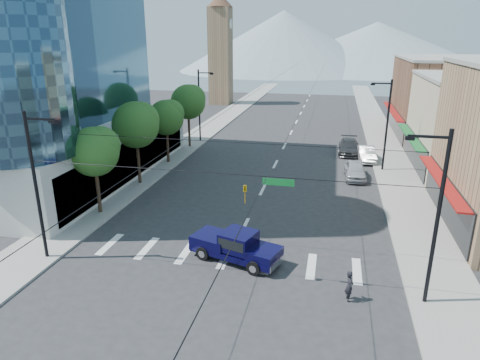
{
  "coord_description": "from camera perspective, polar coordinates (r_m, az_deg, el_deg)",
  "views": [
    {
      "loc": [
        5.67,
        -21.09,
        12.88
      ],
      "look_at": [
        -0.62,
        7.43,
        3.0
      ],
      "focal_mm": 32.0,
      "sensor_mm": 36.0,
      "label": 1
    }
  ],
  "objects": [
    {
      "name": "mountain_left",
      "position": [
        172.34,
        5.83,
        17.98
      ],
      "size": [
        80.0,
        80.0,
        22.0
      ],
      "primitive_type": "cone",
      "color": "gray",
      "rests_on": "ground"
    },
    {
      "name": "pedestrian",
      "position": [
        23.02,
        14.37,
        -13.52
      ],
      "size": [
        0.53,
        0.69,
        1.67
      ],
      "primitive_type": "imported",
      "rotation": [
        0.0,
        0.0,
        1.81
      ],
      "color": "black",
      "rests_on": "ground"
    },
    {
      "name": "parked_car_far",
      "position": [
        50.75,
        14.29,
        4.34
      ],
      "size": [
        2.38,
        5.6,
        1.61
      ],
      "primitive_type": "imported",
      "rotation": [
        0.0,
        0.0,
        -0.02
      ],
      "color": "#333335",
      "rests_on": "ground"
    },
    {
      "name": "parked_car_mid",
      "position": [
        48.16,
        16.49,
        3.35
      ],
      "size": [
        1.93,
        4.78,
        1.54
      ],
      "primitive_type": "imported",
      "rotation": [
        0.0,
        0.0,
        0.06
      ],
      "color": "silver",
      "rests_on": "ground"
    },
    {
      "name": "ground",
      "position": [
        25.35,
        -2.3,
        -11.86
      ],
      "size": [
        160.0,
        160.0,
        0.0
      ],
      "primitive_type": "plane",
      "color": "#28282B",
      "rests_on": "ground"
    },
    {
      "name": "lamp_pole_ne",
      "position": [
        44.1,
        18.89,
        7.32
      ],
      "size": [
        2.0,
        0.25,
        9.0
      ],
      "color": "black",
      "rests_on": "ground"
    },
    {
      "name": "tree_far",
      "position": [
        51.53,
        -6.77,
        10.44
      ],
      "size": [
        4.09,
        4.09,
        7.52
      ],
      "color": "black",
      "rests_on": "ground"
    },
    {
      "name": "pickup_truck",
      "position": [
        25.87,
        -0.63,
        -8.69
      ],
      "size": [
        5.9,
        3.54,
        1.89
      ],
      "rotation": [
        0.0,
        0.0,
        -0.3
      ],
      "color": "black",
      "rests_on": "ground"
    },
    {
      "name": "tree_midfar",
      "position": [
        45.15,
        -9.64,
        8.37
      ],
      "size": [
        3.65,
        3.64,
        6.71
      ],
      "color": "black",
      "rests_on": "ground"
    },
    {
      "name": "tree_near",
      "position": [
        32.89,
        -18.65,
        3.82
      ],
      "size": [
        3.65,
        3.64,
        6.71
      ],
      "color": "black",
      "rests_on": "ground"
    },
    {
      "name": "sidewalk_left",
      "position": [
        64.87,
        -3.66,
        7.27
      ],
      "size": [
        4.0,
        120.0,
        0.15
      ],
      "primitive_type": "cube",
      "color": "gray",
      "rests_on": "ground"
    },
    {
      "name": "parked_car_near",
      "position": [
        41.88,
        15.11,
        1.26
      ],
      "size": [
        2.06,
        4.75,
        1.59
      ],
      "primitive_type": "imported",
      "rotation": [
        0.0,
        0.0,
        0.04
      ],
      "color": "silver",
      "rests_on": "ground"
    },
    {
      "name": "signal_rig",
      "position": [
        22.39,
        -2.62,
        -2.91
      ],
      "size": [
        21.8,
        0.2,
        9.0
      ],
      "color": "black",
      "rests_on": "ground"
    },
    {
      "name": "tree_midnear",
      "position": [
        38.76,
        -13.52,
        7.34
      ],
      "size": [
        4.09,
        4.09,
        7.52
      ],
      "color": "black",
      "rests_on": "ground"
    },
    {
      "name": "mountain_right",
      "position": [
        181.7,
        17.72,
        16.63
      ],
      "size": [
        90.0,
        90.0,
        18.0
      ],
      "primitive_type": "cone",
      "color": "gray",
      "rests_on": "ground"
    },
    {
      "name": "shop_far",
      "position": [
        63.24,
        25.82,
        9.71
      ],
      "size": [
        12.0,
        18.0,
        10.0
      ],
      "primitive_type": "cube",
      "color": "brown",
      "rests_on": "ground"
    },
    {
      "name": "clock_tower",
      "position": [
        86.02,
        -2.62,
        17.18
      ],
      "size": [
        4.8,
        4.8,
        20.4
      ],
      "color": "#8C6B4C",
      "rests_on": "ground"
    },
    {
      "name": "sidewalk_right",
      "position": [
        62.74,
        18.05,
        6.0
      ],
      "size": [
        4.0,
        120.0,
        0.15
      ],
      "primitive_type": "cube",
      "color": "gray",
      "rests_on": "ground"
    },
    {
      "name": "lamp_pole_nw",
      "position": [
        54.22,
        -5.33,
        10.19
      ],
      "size": [
        2.0,
        0.25,
        9.0
      ],
      "color": "black",
      "rests_on": "ground"
    }
  ]
}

